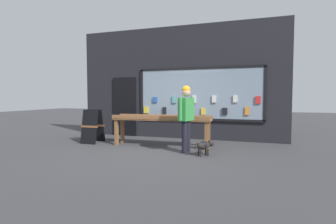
{
  "coord_description": "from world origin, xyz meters",
  "views": [
    {
      "loc": [
        2.57,
        -6.16,
        1.41
      ],
      "look_at": [
        0.27,
        0.6,
        0.99
      ],
      "focal_mm": 28.0,
      "sensor_mm": 36.0,
      "label": 1
    }
  ],
  "objects_px": {
    "display_table_main": "(161,121)",
    "small_dog": "(205,145)",
    "sandwich_board_sign": "(93,126)",
    "person_browsing": "(186,114)"
  },
  "relations": [
    {
      "from": "display_table_main",
      "to": "small_dog",
      "type": "bearing_deg",
      "value": -30.2
    },
    {
      "from": "display_table_main",
      "to": "small_dog",
      "type": "distance_m",
      "value": 1.7
    },
    {
      "from": "person_browsing",
      "to": "small_dog",
      "type": "relative_size",
      "value": 3.86
    },
    {
      "from": "person_browsing",
      "to": "small_dog",
      "type": "height_order",
      "value": "person_browsing"
    },
    {
      "from": "small_dog",
      "to": "sandwich_board_sign",
      "type": "bearing_deg",
      "value": 122.07
    },
    {
      "from": "person_browsing",
      "to": "sandwich_board_sign",
      "type": "relative_size",
      "value": 1.66
    },
    {
      "from": "display_table_main",
      "to": "person_browsing",
      "type": "height_order",
      "value": "person_browsing"
    },
    {
      "from": "display_table_main",
      "to": "person_browsing",
      "type": "distance_m",
      "value": 1.14
    },
    {
      "from": "small_dog",
      "to": "sandwich_board_sign",
      "type": "height_order",
      "value": "sandwich_board_sign"
    },
    {
      "from": "sandwich_board_sign",
      "to": "small_dog",
      "type": "bearing_deg",
      "value": -13.01
    }
  ]
}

